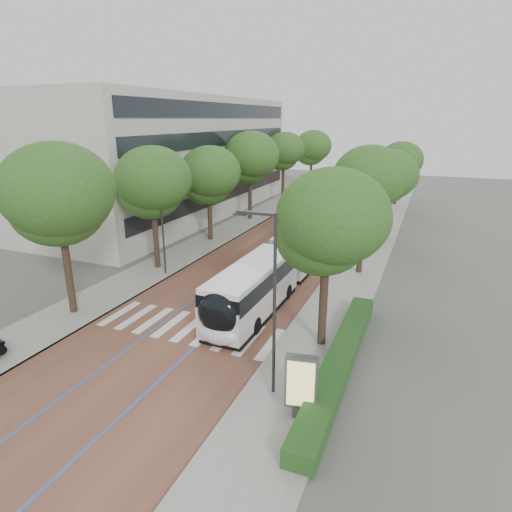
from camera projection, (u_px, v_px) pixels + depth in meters
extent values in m
plane|color=#51544C|center=(177.00, 335.00, 23.89)|extent=(160.00, 160.00, 0.00)
cube|color=brown|center=(334.00, 206.00, 59.11)|extent=(11.00, 140.00, 0.02)
cube|color=gray|center=(283.00, 202.00, 61.80)|extent=(4.00, 140.00, 0.12)
cube|color=gray|center=(390.00, 210.00, 56.38)|extent=(4.00, 140.00, 0.12)
cube|color=gray|center=(295.00, 203.00, 61.12)|extent=(0.20, 140.00, 0.14)
cube|color=gray|center=(375.00, 209.00, 57.07)|extent=(0.20, 140.00, 0.14)
cube|color=silver|center=(120.00, 313.00, 26.50)|extent=(0.55, 3.60, 0.01)
cube|color=silver|center=(136.00, 317.00, 26.05)|extent=(0.55, 3.60, 0.01)
cube|color=silver|center=(154.00, 320.00, 25.60)|extent=(0.55, 3.60, 0.01)
cube|color=silver|center=(171.00, 324.00, 25.14)|extent=(0.55, 3.60, 0.01)
cube|color=silver|center=(190.00, 327.00, 24.69)|extent=(0.55, 3.60, 0.01)
cube|color=silver|center=(209.00, 331.00, 24.24)|extent=(0.55, 3.60, 0.01)
cube|color=silver|center=(229.00, 335.00, 23.79)|extent=(0.55, 3.60, 0.01)
cube|color=silver|center=(249.00, 340.00, 23.34)|extent=(0.55, 3.60, 0.01)
cube|color=silver|center=(271.00, 344.00, 22.89)|extent=(0.55, 3.60, 0.01)
cube|color=blue|center=(323.00, 205.00, 59.68)|extent=(0.12, 126.00, 0.01)
cube|color=blue|center=(345.00, 207.00, 58.53)|extent=(0.12, 126.00, 0.01)
cube|color=#A29F96|center=(162.00, 156.00, 53.44)|extent=(18.00, 40.00, 14.00)
cube|color=black|center=(227.00, 193.00, 51.40)|extent=(0.12, 38.00, 1.60)
cube|color=black|center=(227.00, 166.00, 50.42)|extent=(0.12, 38.00, 1.60)
cube|color=black|center=(226.00, 138.00, 49.44)|extent=(0.12, 38.00, 1.60)
cube|color=black|center=(226.00, 110.00, 48.51)|extent=(0.12, 38.00, 1.60)
cube|color=#1B3B14|center=(340.00, 360.00, 20.44)|extent=(1.20, 14.00, 0.80)
cylinder|color=#323134|center=(274.00, 308.00, 17.53)|extent=(0.14, 0.14, 8.00)
cube|color=#323134|center=(256.00, 213.00, 16.62)|extent=(1.70, 0.12, 0.12)
cube|color=#323134|center=(240.00, 214.00, 16.90)|extent=(0.50, 0.20, 0.10)
cylinder|color=#323134|center=(367.00, 203.00, 39.54)|extent=(0.14, 0.14, 8.00)
cube|color=#323134|center=(361.00, 159.00, 38.63)|extent=(1.70, 0.12, 0.12)
cube|color=#323134|center=(353.00, 160.00, 38.91)|extent=(0.50, 0.20, 0.10)
cylinder|color=#323134|center=(162.00, 223.00, 31.87)|extent=(0.14, 0.14, 8.00)
cylinder|color=black|center=(69.00, 275.00, 25.83)|extent=(0.44, 0.44, 5.05)
ellipsoid|color=#214A17|center=(58.00, 200.00, 24.42)|extent=(6.33, 6.33, 5.38)
cylinder|color=black|center=(156.00, 240.00, 33.80)|extent=(0.44, 0.44, 4.71)
ellipsoid|color=#214A17|center=(152.00, 186.00, 32.49)|extent=(5.77, 5.77, 4.90)
cylinder|color=black|center=(210.00, 219.00, 41.78)|extent=(0.44, 0.44, 4.36)
ellipsoid|color=#214A17|center=(209.00, 178.00, 40.56)|extent=(5.77, 5.77, 4.90)
cylinder|color=black|center=(250.00, 199.00, 50.50)|extent=(0.44, 0.44, 4.94)
ellipsoid|color=#214A17|center=(250.00, 160.00, 49.12)|extent=(6.35, 6.35, 5.39)
cylinder|color=black|center=(283.00, 185.00, 61.06)|extent=(0.44, 0.44, 4.92)
ellipsoid|color=#214A17|center=(284.00, 153.00, 59.69)|extent=(5.38, 5.38, 4.57)
cylinder|color=black|center=(311.00, 174.00, 74.32)|extent=(0.44, 0.44, 4.62)
ellipsoid|color=#214A17|center=(312.00, 149.00, 73.03)|extent=(6.19, 6.19, 5.26)
cylinder|color=black|center=(323.00, 305.00, 22.17)|extent=(0.44, 0.44, 4.59)
ellipsoid|color=#214A17|center=(327.00, 227.00, 20.88)|extent=(5.53, 5.53, 4.70)
cylinder|color=black|center=(361.00, 243.00, 32.69)|extent=(0.44, 0.44, 4.89)
ellipsoid|color=#214A17|center=(366.00, 185.00, 31.32)|extent=(5.43, 5.43, 4.61)
cylinder|color=black|center=(382.00, 214.00, 45.17)|extent=(0.44, 0.44, 3.89)
ellipsoid|color=#214A17|center=(385.00, 180.00, 44.08)|extent=(6.01, 6.01, 5.11)
cylinder|color=black|center=(396.00, 191.00, 59.24)|extent=(0.44, 0.44, 3.99)
ellipsoid|color=#214A17|center=(399.00, 164.00, 58.13)|extent=(5.76, 5.76, 4.90)
cylinder|color=black|center=(282.00, 262.00, 30.38)|extent=(2.32, 0.94, 2.30)
cube|color=silver|center=(253.00, 295.00, 26.06)|extent=(2.66, 9.40, 1.82)
cube|color=black|center=(253.00, 278.00, 25.71)|extent=(2.70, 9.22, 0.97)
cube|color=white|center=(253.00, 268.00, 25.51)|extent=(2.61, 9.21, 0.31)
cube|color=black|center=(253.00, 311.00, 26.39)|extent=(2.61, 9.03, 0.35)
cube|color=silver|center=(300.00, 253.00, 34.32)|extent=(2.64, 7.78, 1.82)
cube|color=black|center=(301.00, 239.00, 33.97)|extent=(2.67, 7.63, 0.97)
cube|color=white|center=(301.00, 231.00, 33.77)|extent=(2.58, 7.63, 0.31)
cube|color=black|center=(300.00, 265.00, 34.65)|extent=(2.58, 7.47, 0.35)
ellipsoid|color=black|center=(218.00, 314.00, 21.87)|extent=(2.37, 1.14, 2.28)
ellipsoid|color=silver|center=(218.00, 334.00, 22.18)|extent=(2.37, 1.04, 1.14)
cylinder|color=black|center=(220.00, 319.00, 24.73)|extent=(0.32, 1.01, 1.00)
cylinder|color=black|center=(255.00, 326.00, 23.87)|extent=(0.32, 1.01, 1.00)
cylinder|color=black|center=(293.00, 254.00, 36.44)|extent=(0.32, 1.01, 1.00)
cylinder|color=black|center=(319.00, 257.00, 35.59)|extent=(0.32, 1.01, 1.00)
cylinder|color=black|center=(256.00, 287.00, 29.41)|extent=(0.32, 1.01, 1.00)
cylinder|color=black|center=(287.00, 292.00, 28.56)|extent=(0.32, 1.01, 1.00)
cube|color=silver|center=(328.00, 222.00, 44.47)|extent=(2.93, 12.08, 1.82)
cube|color=black|center=(329.00, 211.00, 44.12)|extent=(2.96, 11.84, 0.97)
cube|color=white|center=(329.00, 205.00, 43.92)|extent=(2.87, 11.84, 0.31)
cube|color=black|center=(328.00, 232.00, 44.81)|extent=(2.87, 11.60, 0.35)
ellipsoid|color=black|center=(316.00, 228.00, 39.02)|extent=(2.39, 1.18, 2.28)
ellipsoid|color=silver|center=(316.00, 240.00, 39.33)|extent=(2.38, 1.08, 1.14)
cylinder|color=black|center=(309.00, 237.00, 41.86)|extent=(0.34, 1.01, 1.00)
cylinder|color=black|center=(332.00, 239.00, 41.12)|extent=(0.34, 1.01, 1.00)
cylinder|color=black|center=(324.00, 220.00, 48.47)|extent=(0.34, 1.01, 1.00)
cylinder|color=black|center=(345.00, 222.00, 47.73)|extent=(0.34, 1.01, 1.00)
cube|color=silver|center=(352.00, 201.00, 55.90)|extent=(2.93, 12.08, 1.82)
cube|color=black|center=(353.00, 192.00, 55.55)|extent=(2.96, 11.84, 0.97)
cube|color=white|center=(353.00, 187.00, 55.36)|extent=(2.87, 11.84, 0.31)
cube|color=black|center=(352.00, 209.00, 56.24)|extent=(2.86, 11.60, 0.35)
ellipsoid|color=black|center=(342.00, 203.00, 50.60)|extent=(2.39, 1.18, 2.28)
ellipsoid|color=silver|center=(341.00, 212.00, 50.91)|extent=(2.38, 1.08, 1.14)
cylinder|color=black|center=(337.00, 211.00, 53.46)|extent=(0.34, 1.01, 1.00)
cylinder|color=black|center=(355.00, 213.00, 52.57)|extent=(0.34, 1.01, 1.00)
cylinder|color=black|center=(350.00, 201.00, 59.88)|extent=(0.34, 1.01, 1.00)
cylinder|color=black|center=(366.00, 202.00, 58.99)|extent=(0.34, 1.01, 1.00)
cube|color=silver|center=(367.00, 187.00, 66.97)|extent=(2.71, 12.04, 1.82)
cube|color=black|center=(368.00, 180.00, 66.62)|extent=(2.74, 11.80, 0.97)
cube|color=white|center=(368.00, 176.00, 66.43)|extent=(2.65, 11.80, 0.31)
cube|color=black|center=(367.00, 194.00, 67.31)|extent=(2.65, 11.56, 0.35)
ellipsoid|color=black|center=(362.00, 188.00, 61.56)|extent=(2.37, 1.14, 2.28)
ellipsoid|color=silver|center=(362.00, 196.00, 61.86)|extent=(2.37, 1.04, 1.14)
cylinder|color=black|center=(356.00, 195.00, 64.41)|extent=(0.32, 1.01, 1.00)
cylinder|color=black|center=(372.00, 196.00, 63.62)|extent=(0.32, 1.01, 1.00)
cylinder|color=black|center=(363.00, 188.00, 70.97)|extent=(0.32, 1.01, 1.00)
cylinder|color=black|center=(377.00, 189.00, 70.19)|extent=(0.32, 1.01, 1.00)
cube|color=#59595B|center=(300.00, 410.00, 17.24)|extent=(0.67, 0.59, 0.40)
cube|color=#59595B|center=(301.00, 382.00, 16.83)|extent=(1.33, 0.57, 2.28)
cube|color=#F1D97F|center=(301.00, 384.00, 16.65)|extent=(1.07, 0.21, 1.98)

